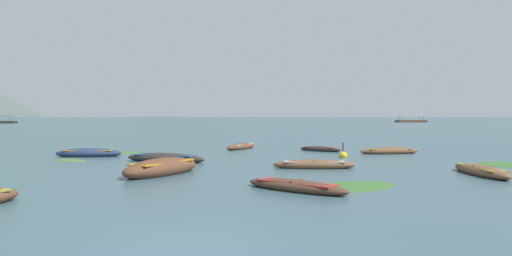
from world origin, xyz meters
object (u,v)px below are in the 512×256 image
rowboat_1 (481,171)px  rowboat_10 (165,158)px  rowboat_5 (89,153)px  rowboat_2 (320,149)px  ferry_0 (411,121)px  mooring_buoy (343,156)px  rowboat_9 (389,151)px  rowboat_6 (296,186)px  rowboat_7 (314,165)px  rowboat_4 (162,168)px  rowboat_0 (241,147)px

rowboat_1 → rowboat_10: bearing=159.0°
rowboat_5 → rowboat_2: bearing=15.3°
rowboat_1 → ferry_0: (48.56, 143.60, 0.30)m
mooring_buoy → rowboat_2: bearing=97.4°
rowboat_2 → rowboat_9: rowboat_9 is taller
rowboat_6 → rowboat_9: rowboat_9 is taller
ferry_0 → rowboat_7: bearing=-111.2°
rowboat_4 → rowboat_10: (-0.81, 4.88, -0.08)m
rowboat_1 → rowboat_9: 9.79m
rowboat_2 → ferry_0: 142.11m
rowboat_1 → rowboat_10: rowboat_10 is taller
rowboat_1 → rowboat_7: (-6.23, 2.26, 0.00)m
rowboat_9 → rowboat_10: rowboat_10 is taller
ferry_0 → rowboat_1: bearing=-108.7°
rowboat_1 → rowboat_5: bearing=156.3°
rowboat_0 → mooring_buoy: mooring_buoy is taller
rowboat_1 → rowboat_9: size_ratio=1.01×
mooring_buoy → rowboat_10: bearing=-167.0°
rowboat_0 → rowboat_9: size_ratio=0.92×
rowboat_7 → rowboat_10: 7.65m
mooring_buoy → rowboat_7: bearing=-114.7°
rowboat_10 → mooring_buoy: (9.40, 2.18, -0.07)m
rowboat_2 → rowboat_10: bearing=-143.0°
rowboat_6 → mooring_buoy: mooring_buoy is taller
rowboat_0 → rowboat_9: 9.93m
ferry_0 → mooring_buoy: 146.07m
rowboat_2 → mooring_buoy: size_ratio=2.91×
rowboat_5 → rowboat_4: bearing=-53.8°
rowboat_2 → rowboat_10: size_ratio=0.62×
rowboat_9 → rowboat_2: bearing=153.0°
rowboat_7 → rowboat_0: bearing=107.1°
rowboat_1 → rowboat_5: 19.91m
rowboat_0 → rowboat_9: (9.14, -3.88, -0.01)m
rowboat_6 → ferry_0: 157.57m
rowboat_7 → rowboat_6: bearing=-103.1°
mooring_buoy → ferry_0: bearing=68.9°
rowboat_5 → rowboat_10: 5.70m
rowboat_4 → rowboat_6: (4.91, -3.85, -0.12)m
rowboat_4 → rowboat_0: bearing=78.3°
rowboat_6 → rowboat_7: size_ratio=0.92×
rowboat_1 → rowboat_9: (-0.59, 9.77, 0.00)m
rowboat_5 → rowboat_6: bearing=-47.6°
rowboat_5 → ferry_0: bearing=63.8°
rowboat_5 → rowboat_6: rowboat_5 is taller
rowboat_2 → rowboat_7: bearing=-100.3°
rowboat_5 → ferry_0: size_ratio=0.33×
rowboat_7 → mooring_buoy: 5.52m
mooring_buoy → rowboat_9: bearing=36.8°
rowboat_1 → rowboat_7: 6.62m
rowboat_10 → ferry_0: size_ratio=0.40×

